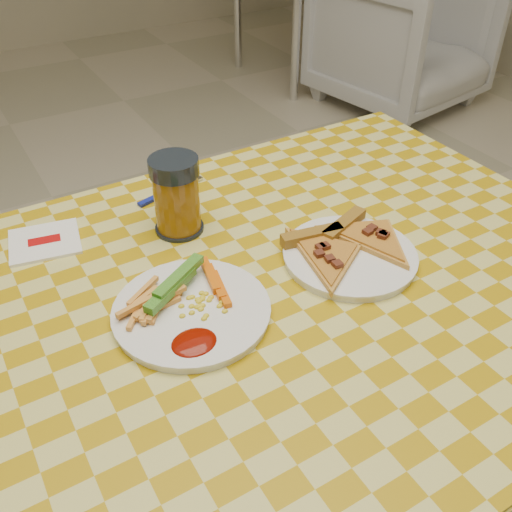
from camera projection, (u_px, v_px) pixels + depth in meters
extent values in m
cylinder|color=silver|center=(357.00, 268.00, 1.58)|extent=(0.06, 0.06, 0.71)
cube|color=#51321B|center=(251.00, 307.00, 0.90)|extent=(1.20, 0.80, 0.04)
cylinder|color=silver|center=(296.00, 39.00, 3.24)|extent=(0.06, 0.06, 0.71)
cylinder|color=silver|center=(412.00, 18.00, 3.60)|extent=(0.06, 0.06, 0.71)
cylinder|color=silver|center=(238.00, 12.00, 3.70)|extent=(0.06, 0.06, 0.71)
cylinder|color=white|center=(192.00, 312.00, 0.85)|extent=(0.24, 0.24, 0.01)
cylinder|color=white|center=(350.00, 257.00, 0.96)|extent=(0.25, 0.25, 0.01)
cube|color=#27640F|center=(175.00, 283.00, 0.85)|extent=(0.11, 0.09, 0.02)
cube|color=orange|center=(215.00, 282.00, 0.88)|extent=(0.07, 0.09, 0.02)
ellipsoid|color=#740D02|center=(194.00, 343.00, 0.79)|extent=(0.07, 0.06, 0.01)
cube|color=olive|center=(312.00, 236.00, 0.97)|extent=(0.11, 0.04, 0.02)
cube|color=olive|center=(344.00, 226.00, 1.00)|extent=(0.11, 0.06, 0.02)
cylinder|color=black|center=(180.00, 228.00, 1.03)|extent=(0.09, 0.09, 0.01)
cylinder|color=brown|center=(177.00, 202.00, 1.00)|extent=(0.08, 0.08, 0.11)
cylinder|color=black|center=(174.00, 166.00, 0.95)|extent=(0.09, 0.09, 0.03)
cube|color=white|center=(45.00, 242.00, 1.00)|extent=(0.14, 0.13, 0.01)
cube|color=#B30A0B|center=(44.00, 240.00, 0.99)|extent=(0.06, 0.03, 0.00)
cube|color=navy|center=(162.00, 195.00, 1.12)|extent=(0.11, 0.04, 0.01)
cube|color=silver|center=(191.00, 181.00, 1.16)|extent=(0.05, 0.03, 0.00)
imported|color=#51321B|center=(404.00, 33.00, 3.17)|extent=(0.90, 0.86, 0.81)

